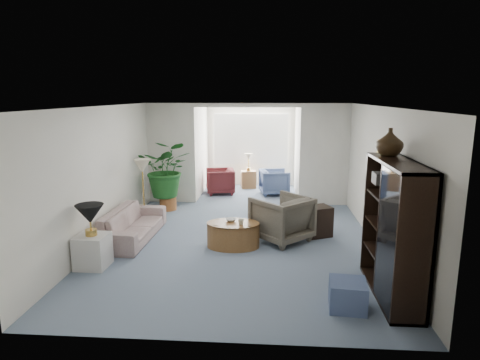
# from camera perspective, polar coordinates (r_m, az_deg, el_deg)

# --- Properties ---
(floor) EXTENTS (6.00, 6.00, 0.00)m
(floor) POSITION_cam_1_polar(r_m,az_deg,el_deg) (7.61, -0.32, -9.07)
(floor) COLOR gray
(floor) RESTS_ON ground
(sunroom_floor) EXTENTS (2.60, 2.60, 0.00)m
(sunroom_floor) POSITION_cam_1_polar(r_m,az_deg,el_deg) (11.52, 1.23, -1.84)
(sunroom_floor) COLOR gray
(sunroom_floor) RESTS_ON ground
(back_pier_left) EXTENTS (1.20, 0.12, 2.50)m
(back_pier_left) POSITION_cam_1_polar(r_m,az_deg,el_deg) (10.48, -9.49, 3.61)
(back_pier_left) COLOR white
(back_pier_left) RESTS_ON ground
(back_pier_right) EXTENTS (1.20, 0.12, 2.50)m
(back_pier_right) POSITION_cam_1_polar(r_m,az_deg,el_deg) (10.28, 11.61, 3.37)
(back_pier_right) COLOR white
(back_pier_right) RESTS_ON ground
(back_header) EXTENTS (2.60, 0.12, 0.10)m
(back_header) POSITION_cam_1_polar(r_m,az_deg,el_deg) (10.11, 0.98, 10.30)
(back_header) COLOR white
(back_header) RESTS_ON back_pier_left
(window_pane) EXTENTS (2.20, 0.02, 1.50)m
(window_pane) POSITION_cam_1_polar(r_m,az_deg,el_deg) (12.35, 1.51, 5.67)
(window_pane) COLOR white
(window_blinds) EXTENTS (2.20, 0.02, 1.50)m
(window_blinds) POSITION_cam_1_polar(r_m,az_deg,el_deg) (12.32, 1.51, 5.65)
(window_blinds) COLOR white
(framed_picture) EXTENTS (0.04, 0.50, 0.40)m
(framed_picture) POSITION_cam_1_polar(r_m,az_deg,el_deg) (7.32, 19.22, 3.22)
(framed_picture) COLOR #C2B89B
(sofa) EXTENTS (0.82, 1.98, 0.57)m
(sofa) POSITION_cam_1_polar(r_m,az_deg,el_deg) (8.15, -14.63, -5.90)
(sofa) COLOR #B6AB9A
(sofa) RESTS_ON ground
(end_table) EXTENTS (0.49, 0.49, 0.53)m
(end_table) POSITION_cam_1_polar(r_m,az_deg,el_deg) (7.04, -19.70, -9.23)
(end_table) COLOR silver
(end_table) RESTS_ON ground
(table_lamp) EXTENTS (0.44, 0.44, 0.30)m
(table_lamp) POSITION_cam_1_polar(r_m,az_deg,el_deg) (6.85, -20.05, -4.43)
(table_lamp) COLOR black
(table_lamp) RESTS_ON end_table
(floor_lamp) EXTENTS (0.36, 0.36, 0.28)m
(floor_lamp) POSITION_cam_1_polar(r_m,az_deg,el_deg) (8.79, -13.36, 1.90)
(floor_lamp) COLOR beige
(floor_lamp) RESTS_ON ground
(coffee_table) EXTENTS (1.18, 1.18, 0.45)m
(coffee_table) POSITION_cam_1_polar(r_m,az_deg,el_deg) (7.49, -0.95, -7.57)
(coffee_table) COLOR brown
(coffee_table) RESTS_ON ground
(coffee_bowl) EXTENTS (0.24, 0.24, 0.05)m
(coffee_bowl) POSITION_cam_1_polar(r_m,az_deg,el_deg) (7.51, -1.28, -5.52)
(coffee_bowl) COLOR white
(coffee_bowl) RESTS_ON coffee_table
(coffee_cup) EXTENTS (0.14, 0.14, 0.10)m
(coffee_cup) POSITION_cam_1_polar(r_m,az_deg,el_deg) (7.30, 0.15, -5.82)
(coffee_cup) COLOR beige
(coffee_cup) RESTS_ON coffee_table
(wingback_chair) EXTENTS (1.31, 1.31, 0.86)m
(wingback_chair) POSITION_cam_1_polar(r_m,az_deg,el_deg) (7.78, 5.76, -5.30)
(wingback_chair) COLOR #696253
(wingback_chair) RESTS_ON ground
(side_table_dark) EXTENTS (0.61, 0.56, 0.59)m
(side_table_dark) POSITION_cam_1_polar(r_m,az_deg,el_deg) (8.16, 10.63, -5.62)
(side_table_dark) COLOR black
(side_table_dark) RESTS_ON ground
(entertainment_cabinet) EXTENTS (0.45, 1.67, 1.85)m
(entertainment_cabinet) POSITION_cam_1_polar(r_m,az_deg,el_deg) (5.91, 20.53, -6.48)
(entertainment_cabinet) COLOR black
(entertainment_cabinet) RESTS_ON ground
(cabinet_urn) EXTENTS (0.37, 0.37, 0.39)m
(cabinet_urn) POSITION_cam_1_polar(r_m,az_deg,el_deg) (6.16, 19.99, 4.96)
(cabinet_urn) COLOR #312110
(cabinet_urn) RESTS_ON entertainment_cabinet
(ottoman) EXTENTS (0.50, 0.50, 0.37)m
(ottoman) POSITION_cam_1_polar(r_m,az_deg,el_deg) (5.65, 14.64, -15.11)
(ottoman) COLOR slate
(ottoman) RESTS_ON ground
(plant_pot) EXTENTS (0.40, 0.40, 0.32)m
(plant_pot) POSITION_cam_1_polar(r_m,az_deg,el_deg) (10.01, -9.91, -3.17)
(plant_pot) COLOR #A86030
(plant_pot) RESTS_ON ground
(house_plant) EXTENTS (1.21, 1.05, 1.34)m
(house_plant) POSITION_cam_1_polar(r_m,az_deg,el_deg) (9.83, -10.08, 1.53)
(house_plant) COLOR #1F5A21
(house_plant) RESTS_ON plant_pot
(sunroom_chair_blue) EXTENTS (0.88, 0.87, 0.69)m
(sunroom_chair_blue) POSITION_cam_1_polar(r_m,az_deg,el_deg) (11.36, 4.77, -0.28)
(sunroom_chair_blue) COLOR slate
(sunroom_chair_blue) RESTS_ON ground
(sunroom_chair_maroon) EXTENTS (0.89, 0.87, 0.70)m
(sunroom_chair_maroon) POSITION_cam_1_polar(r_m,az_deg,el_deg) (11.44, -2.77, -0.16)
(sunroom_chair_maroon) COLOR #581E22
(sunroom_chair_maroon) RESTS_ON ground
(sunroom_table) EXTENTS (0.47, 0.40, 0.51)m
(sunroom_table) POSITION_cam_1_polar(r_m,az_deg,el_deg) (12.13, 1.18, 0.09)
(sunroom_table) COLOR brown
(sunroom_table) RESTS_ON ground
(shelf_clutter) EXTENTS (0.30, 1.21, 1.06)m
(shelf_clutter) POSITION_cam_1_polar(r_m,az_deg,el_deg) (5.65, 20.76, -4.40)
(shelf_clutter) COLOR #585653
(shelf_clutter) RESTS_ON entertainment_cabinet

